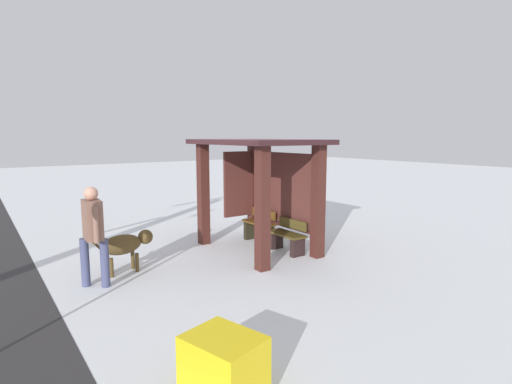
{
  "coord_description": "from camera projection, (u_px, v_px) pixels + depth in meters",
  "views": [
    {
      "loc": [
        6.99,
        -5.02,
        2.5
      ],
      "look_at": [
        -0.01,
        -0.03,
        1.29
      ],
      "focal_mm": 28.17,
      "sensor_mm": 36.0,
      "label": 1
    }
  ],
  "objects": [
    {
      "name": "grit_bin",
      "position": [
        224.0,
        369.0,
        3.77
      ],
      "size": [
        0.82,
        0.73,
        0.65
      ],
      "primitive_type": "cube",
      "rotation": [
        0.0,
        0.0,
        0.27
      ],
      "color": "yellow",
      "rests_on": "ground"
    },
    {
      "name": "dog",
      "position": [
        126.0,
        244.0,
        7.35
      ],
      "size": [
        0.37,
        1.14,
        0.74
      ],
      "color": "#523E1F",
      "rests_on": "ground"
    },
    {
      "name": "person_walking",
      "position": [
        93.0,
        228.0,
        6.58
      ],
      "size": [
        0.67,
        0.41,
        1.68
      ],
      "color": "#86604F",
      "rests_on": "ground"
    },
    {
      "name": "ground_plane",
      "position": [
        257.0,
        250.0,
        8.87
      ],
      "size": [
        60.0,
        60.0,
        0.0
      ],
      "primitive_type": "plane",
      "color": "silver"
    },
    {
      "name": "bench_center_inside",
      "position": [
        287.0,
        238.0,
        8.66
      ],
      "size": [
        0.92,
        0.38,
        0.71
      ],
      "color": "#4A3D19",
      "rests_on": "ground"
    },
    {
      "name": "bus_shelter",
      "position": [
        261.0,
        172.0,
        8.79
      ],
      "size": [
        2.85,
        1.97,
        2.42
      ],
      "color": "#441F19",
      "rests_on": "ground"
    },
    {
      "name": "bench_left_inside",
      "position": [
        259.0,
        227.0,
        9.48
      ],
      "size": [
        0.92,
        0.34,
        0.77
      ],
      "color": "#593A15",
      "rests_on": "ground"
    }
  ]
}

